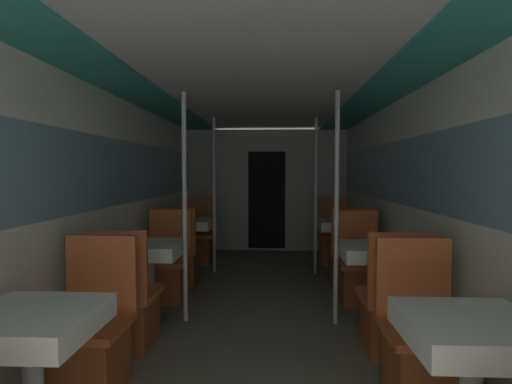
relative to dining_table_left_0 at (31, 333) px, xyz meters
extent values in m
cube|color=silver|center=(-0.37, 1.99, 0.43)|extent=(0.05, 8.33, 2.09)
cube|color=#7A9EB7|center=(-0.36, 1.99, 0.76)|extent=(0.03, 7.66, 0.63)
cube|color=silver|center=(2.42, 1.99, 0.43)|extent=(0.05, 8.33, 2.09)
cube|color=#7A9EB7|center=(2.40, 1.99, 0.76)|extent=(0.03, 7.66, 0.63)
cube|color=silver|center=(1.02, 1.99, 1.53)|extent=(2.79, 8.33, 0.04)
cube|color=teal|center=(-0.12, 1.99, 1.49)|extent=(0.50, 8.00, 0.03)
cube|color=teal|center=(2.16, 1.99, 1.49)|extent=(0.50, 8.00, 0.03)
cube|color=#A8A8A3|center=(1.02, 5.10, 0.43)|extent=(2.73, 0.08, 2.09)
cube|color=black|center=(1.02, 5.06, 0.27)|extent=(0.64, 0.01, 1.67)
cube|color=#B2B2B7|center=(0.00, 0.00, 0.10)|extent=(0.55, 0.55, 0.02)
cube|color=white|center=(0.00, 0.00, 0.05)|extent=(0.59, 0.59, 0.12)
cube|color=brown|center=(0.00, 0.56, -0.41)|extent=(0.40, 0.40, 0.39)
cube|color=#C66033|center=(0.00, 0.56, -0.19)|extent=(0.47, 0.47, 0.05)
cube|color=#C66033|center=(0.00, 0.78, 0.09)|extent=(0.47, 0.04, 0.51)
cylinder|color=#4C4C51|center=(0.00, 1.78, -0.60)|extent=(0.32, 0.32, 0.01)
cylinder|color=#B7B7BC|center=(0.00, 1.78, -0.25)|extent=(0.10, 0.10, 0.68)
cube|color=#B2B2B7|center=(0.00, 1.78, 0.10)|extent=(0.55, 0.55, 0.02)
cube|color=white|center=(0.00, 1.78, 0.05)|extent=(0.59, 0.59, 0.12)
cube|color=brown|center=(0.00, 1.21, -0.41)|extent=(0.40, 0.40, 0.39)
cube|color=#C66033|center=(0.00, 1.21, -0.19)|extent=(0.47, 0.47, 0.05)
cube|color=#C66033|center=(0.00, 1.00, 0.09)|extent=(0.47, 0.04, 0.51)
cube|color=brown|center=(0.00, 2.34, -0.41)|extent=(0.40, 0.40, 0.39)
cube|color=#C66033|center=(0.00, 2.34, -0.19)|extent=(0.47, 0.47, 0.05)
cube|color=#C66033|center=(0.00, 2.55, 0.09)|extent=(0.47, 0.04, 0.51)
cylinder|color=silver|center=(0.34, 1.78, 0.43)|extent=(0.04, 0.04, 2.09)
cylinder|color=#4C4C51|center=(0.00, 3.55, -0.60)|extent=(0.32, 0.32, 0.01)
cylinder|color=#B7B7BC|center=(0.00, 3.55, -0.25)|extent=(0.10, 0.10, 0.68)
cube|color=#B2B2B7|center=(0.00, 3.55, 0.10)|extent=(0.55, 0.55, 0.02)
cube|color=white|center=(0.00, 3.55, 0.05)|extent=(0.59, 0.59, 0.12)
cube|color=brown|center=(0.00, 2.99, -0.41)|extent=(0.40, 0.40, 0.39)
cube|color=#C66033|center=(0.00, 2.99, -0.19)|extent=(0.47, 0.47, 0.05)
cube|color=#C66033|center=(0.00, 2.78, 0.09)|extent=(0.47, 0.04, 0.51)
cube|color=brown|center=(0.00, 4.12, -0.41)|extent=(0.40, 0.40, 0.39)
cube|color=#C66033|center=(0.00, 4.12, -0.19)|extent=(0.47, 0.47, 0.05)
cube|color=#C66033|center=(0.00, 4.33, 0.09)|extent=(0.47, 0.04, 0.51)
cylinder|color=silver|center=(0.34, 3.55, 0.43)|extent=(0.04, 0.04, 2.09)
cube|color=#B2B2B7|center=(2.04, 0.00, 0.10)|extent=(0.55, 0.55, 0.02)
cube|color=white|center=(2.04, 0.00, 0.05)|extent=(0.59, 0.59, 0.12)
cube|color=brown|center=(2.04, 0.56, -0.41)|extent=(0.40, 0.40, 0.39)
cube|color=#C66033|center=(2.04, 0.56, -0.19)|extent=(0.47, 0.47, 0.05)
cube|color=#C66033|center=(2.04, 0.78, 0.09)|extent=(0.47, 0.04, 0.51)
cylinder|color=#4C4C51|center=(2.04, 1.78, -0.60)|extent=(0.32, 0.32, 0.01)
cylinder|color=#B7B7BC|center=(2.04, 1.78, -0.25)|extent=(0.10, 0.10, 0.68)
cube|color=#B2B2B7|center=(2.04, 1.78, 0.10)|extent=(0.55, 0.55, 0.02)
cube|color=white|center=(2.04, 1.78, 0.05)|extent=(0.59, 0.59, 0.12)
cube|color=brown|center=(2.04, 1.21, -0.41)|extent=(0.40, 0.40, 0.39)
cube|color=#C66033|center=(2.04, 1.21, -0.19)|extent=(0.47, 0.47, 0.05)
cube|color=#C66033|center=(2.04, 1.00, 0.09)|extent=(0.47, 0.04, 0.51)
cube|color=brown|center=(2.04, 2.34, -0.41)|extent=(0.40, 0.40, 0.39)
cube|color=#C66033|center=(2.04, 2.34, -0.19)|extent=(0.47, 0.47, 0.05)
cube|color=#C66033|center=(2.04, 2.55, 0.09)|extent=(0.47, 0.04, 0.51)
cylinder|color=silver|center=(1.70, 1.78, 0.43)|extent=(0.04, 0.04, 2.09)
cylinder|color=#4C4C51|center=(2.04, 3.55, -0.60)|extent=(0.32, 0.32, 0.01)
cylinder|color=#B7B7BC|center=(2.04, 3.55, -0.25)|extent=(0.10, 0.10, 0.68)
cube|color=#B2B2B7|center=(2.04, 3.55, 0.10)|extent=(0.55, 0.55, 0.02)
cube|color=white|center=(2.04, 3.55, 0.05)|extent=(0.59, 0.59, 0.12)
cube|color=brown|center=(2.04, 2.99, -0.41)|extent=(0.40, 0.40, 0.39)
cube|color=#C66033|center=(2.04, 2.99, -0.19)|extent=(0.47, 0.47, 0.05)
cube|color=#C66033|center=(2.04, 2.78, 0.09)|extent=(0.47, 0.04, 0.51)
cube|color=brown|center=(2.04, 4.12, -0.41)|extent=(0.40, 0.40, 0.39)
cube|color=#C66033|center=(2.04, 4.12, -0.19)|extent=(0.47, 0.47, 0.05)
cube|color=#C66033|center=(2.04, 4.33, 0.09)|extent=(0.47, 0.04, 0.51)
cylinder|color=silver|center=(1.70, 3.55, 0.43)|extent=(0.04, 0.04, 2.09)
camera|label=1|loc=(1.15, -1.80, 0.77)|focal=28.00mm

